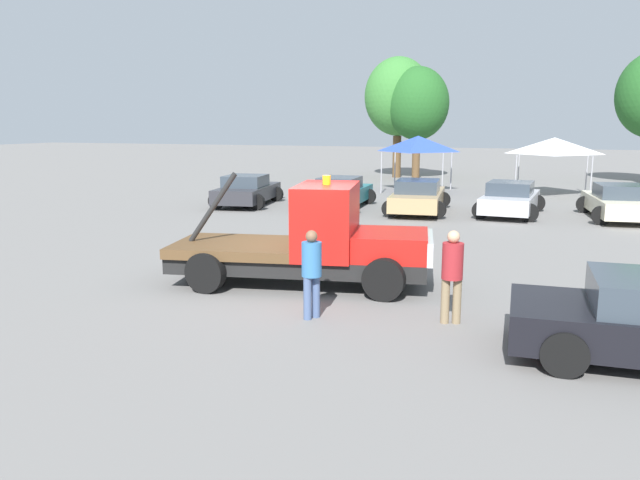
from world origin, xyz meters
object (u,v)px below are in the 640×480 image
at_px(canopy_tent_white, 554,146).
at_px(tree_right, 418,104).
at_px(person_at_hood, 312,268).
at_px(person_near_truck, 452,270).
at_px(tree_center, 398,97).
at_px(parked_car_charcoal, 247,190).
at_px(tow_truck, 315,243).
at_px(parked_car_cream, 618,202).
at_px(parked_car_silver, 510,199).
at_px(parked_car_tan, 418,196).
at_px(canopy_tent_blue, 418,144).
at_px(parked_car_teal, 341,193).

bearing_deg(canopy_tent_white, tree_right, 138.81).
bearing_deg(person_at_hood, person_near_truck, -137.36).
xyz_separation_m(person_near_truck, person_at_hood, (-2.48, -0.58, -0.03)).
relative_size(person_at_hood, tree_center, 0.21).
bearing_deg(person_near_truck, tree_right, -1.84).
relative_size(person_at_hood, parked_car_charcoal, 0.35).
xyz_separation_m(tow_truck, tree_right, (-3.04, 27.50, 3.81)).
xyz_separation_m(tow_truck, parked_car_cream, (7.45, 12.90, -0.31)).
bearing_deg(parked_car_silver, parked_car_cream, -82.64).
bearing_deg(tree_right, person_near_truck, -77.84).
distance_m(person_at_hood, tree_right, 30.29).
bearing_deg(parked_car_silver, tow_truck, 168.52).
distance_m(parked_car_charcoal, parked_car_tan, 7.55).
distance_m(person_near_truck, parked_car_tan, 14.36).
xyz_separation_m(tow_truck, canopy_tent_blue, (-1.54, 20.10, 1.54)).
height_order(tow_truck, person_near_truck, tow_truck).
relative_size(canopy_tent_white, tree_center, 0.44).
distance_m(tow_truck, parked_car_cream, 14.90).
bearing_deg(tree_center, parked_car_tan, -74.38).
bearing_deg(parked_car_tan, canopy_tent_blue, 5.79).
bearing_deg(parked_car_tan, person_at_hood, 177.78).
xyz_separation_m(parked_car_cream, canopy_tent_white, (-2.27, 7.41, 1.82)).
distance_m(person_at_hood, tree_center, 31.29).
bearing_deg(tow_truck, tree_right, 86.03).
xyz_separation_m(tow_truck, person_near_truck, (3.26, -1.73, 0.03)).
bearing_deg(tree_right, canopy_tent_blue, -78.51).
bearing_deg(tow_truck, parked_car_charcoal, 111.94).
xyz_separation_m(person_near_truck, tree_center, (-7.73, 29.97, 4.25)).
bearing_deg(person_near_truck, parked_car_cream, -30.00).
bearing_deg(tow_truck, canopy_tent_blue, 84.09).
distance_m(parked_car_teal, parked_car_silver, 6.93).
distance_m(parked_car_tan, parked_car_silver, 3.60).
bearing_deg(person_near_truck, tow_truck, 48.06).
height_order(parked_car_teal, tree_center, tree_center).
bearing_deg(person_near_truck, person_at_hood, 89.10).
xyz_separation_m(person_near_truck, parked_car_cream, (4.19, 14.63, -0.34)).
xyz_separation_m(tow_truck, parked_car_teal, (-3.36, 12.45, -0.31)).
bearing_deg(canopy_tent_white, person_near_truck, -94.99).
xyz_separation_m(parked_car_teal, parked_car_silver, (6.93, 0.24, -0.00)).
xyz_separation_m(parked_car_silver, tree_right, (-6.61, 14.81, 4.12)).
bearing_deg(person_at_hood, parked_car_silver, -71.03).
distance_m(parked_car_charcoal, tree_right, 16.68).
distance_m(tow_truck, person_near_truck, 3.69).
distance_m(parked_car_charcoal, canopy_tent_blue, 10.28).
relative_size(parked_car_cream, tree_center, 0.61).
relative_size(person_near_truck, parked_car_cream, 0.36).
relative_size(parked_car_silver, canopy_tent_blue, 1.45).
relative_size(person_near_truck, parked_car_tan, 0.34).
xyz_separation_m(person_at_hood, parked_car_charcoal, (-8.33, 14.28, -0.32)).
relative_size(parked_car_silver, canopy_tent_white, 1.36).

